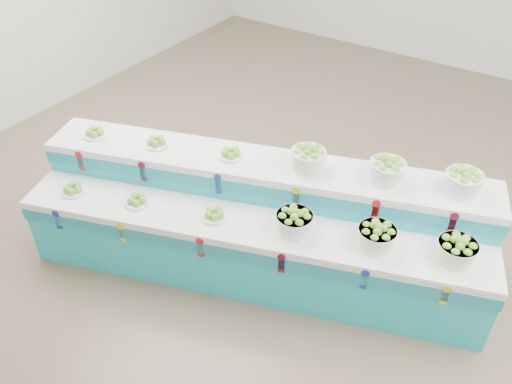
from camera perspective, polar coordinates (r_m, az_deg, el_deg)
ground at (r=5.32m, az=10.52°, el=-6.82°), size 10.00×10.00×0.00m
display_stand at (r=4.82m, az=0.00°, el=-3.39°), size 4.29×2.32×1.02m
plate_lower_left at (r=5.09m, az=-19.29°, el=0.39°), size 0.29×0.29×0.09m
plate_lower_mid at (r=4.79m, az=-12.84°, el=-0.81°), size 0.29×0.29×0.09m
plate_lower_right at (r=4.54m, az=-4.58°, el=-2.34°), size 0.29×0.29×0.09m
basket_lower_left at (r=4.35m, az=4.19°, el=-3.24°), size 0.39×0.39×0.23m
basket_lower_mid at (r=4.32m, az=13.01°, el=-4.71°), size 0.39×0.39×0.23m
basket_lower_right at (r=4.38m, az=21.02°, el=-5.94°), size 0.39×0.39×0.23m
plate_upper_left at (r=5.28m, az=-17.14°, el=6.27°), size 0.29×0.29×0.09m
plate_upper_mid at (r=4.99m, az=-10.78°, el=5.45°), size 0.29×0.29×0.09m
plate_upper_right at (r=4.75m, az=-2.74°, el=4.31°), size 0.29×0.29×0.09m
basket_upper_left at (r=4.58m, az=5.70°, el=3.71°), size 0.39×0.39×0.23m
basket_upper_mid at (r=4.54m, az=14.08°, el=2.36°), size 0.39×0.39×0.23m
basket_upper_right at (r=4.60m, az=21.66°, el=1.10°), size 0.39×0.39×0.23m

